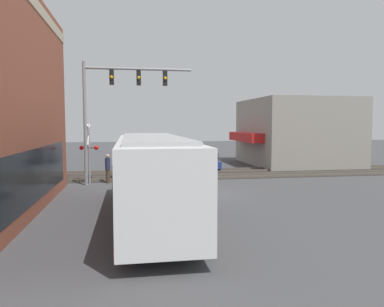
{
  "coord_description": "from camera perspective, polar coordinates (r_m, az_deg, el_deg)",
  "views": [
    {
      "loc": [
        -20.02,
        3.68,
        3.83
      ],
      "look_at": [
        2.58,
        -0.14,
        1.99
      ],
      "focal_mm": 35.0,
      "sensor_mm": 36.0,
      "label": 1
    }
  ],
  "objects": [
    {
      "name": "ground_plane",
      "position": [
        20.71,
        0.81,
        -6.06
      ],
      "size": [
        120.0,
        120.0,
        0.0
      ],
      "primitive_type": "plane",
      "color": "#424244"
    },
    {
      "name": "rail_track_far",
      "position": [
        29.7,
        -2.41,
        -2.77
      ],
      "size": [
        2.6,
        60.0,
        0.15
      ],
      "color": "#332D28",
      "rests_on": "ground"
    },
    {
      "name": "pedestrian_at_crossing",
      "position": [
        24.65,
        -12.71,
        -2.2
      ],
      "size": [
        0.34,
        0.34,
        1.87
      ],
      "color": "#473828",
      "rests_on": "ground"
    },
    {
      "name": "parked_car_blue",
      "position": [
        31.27,
        2.04,
        -1.19
      ],
      "size": [
        4.24,
        1.82,
        1.48
      ],
      "color": "navy",
      "rests_on": "ground"
    },
    {
      "name": "parked_car_black",
      "position": [
        38.48,
        -8.26,
        -0.14
      ],
      "size": [
        4.34,
        1.82,
        1.5
      ],
      "color": "black",
      "rests_on": "ground"
    },
    {
      "name": "pedestrian_near_bus",
      "position": [
        15.93,
        -0.14,
        -5.93
      ],
      "size": [
        0.34,
        0.34,
        1.79
      ],
      "color": "black",
      "rests_on": "ground"
    },
    {
      "name": "shop_building",
      "position": [
        36.62,
        15.47,
        3.17
      ],
      "size": [
        10.03,
        9.92,
        6.07
      ],
      "color": "gray",
      "rests_on": "ground"
    },
    {
      "name": "city_bus",
      "position": [
        14.9,
        -6.13,
        -3.1
      ],
      "size": [
        11.59,
        2.59,
        3.34
      ],
      "color": "white",
      "rests_on": "ground"
    },
    {
      "name": "traffic_signal_gantry",
      "position": [
        23.88,
        -11.5,
        8.7
      ],
      "size": [
        0.42,
        6.69,
        7.61
      ],
      "color": "gray",
      "rests_on": "ground"
    },
    {
      "name": "crossing_signal",
      "position": [
        24.58,
        -15.42,
        0.85
      ],
      "size": [
        1.41,
        1.18,
        3.81
      ],
      "color": "gray",
      "rests_on": "ground"
    },
    {
      "name": "rail_track_near",
      "position": [
        26.55,
        -1.54,
        -3.64
      ],
      "size": [
        2.6,
        60.0,
        0.15
      ],
      "color": "#332D28",
      "rests_on": "ground"
    }
  ]
}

